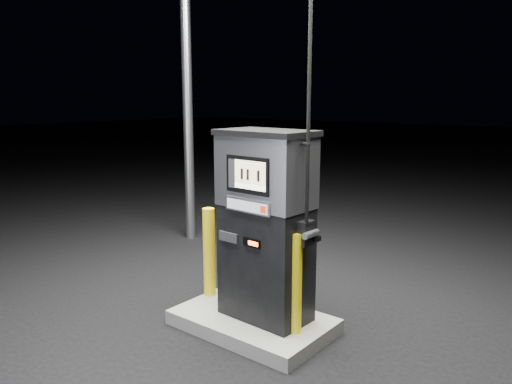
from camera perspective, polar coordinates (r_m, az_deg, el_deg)
The scene contains 5 objects.
ground at distance 5.43m, azimuth -0.37°, elevation -15.31°, with size 80.00×80.00×0.00m, color black.
pump_island at distance 5.40m, azimuth -0.37°, elevation -14.60°, with size 1.60×1.00×0.15m, color slate.
fuel_dispenser at distance 5.00m, azimuth 1.15°, elevation -3.67°, with size 1.07×0.61×4.00m.
bollard_left at distance 5.73m, azimuth -5.38°, elevation -6.84°, with size 0.14×0.14×1.02m, color yellow.
bollard_right at distance 4.84m, azimuth 4.49°, elevation -10.35°, with size 0.13×0.13×0.99m, color yellow.
Camera 1 is at (3.07, -3.78, 2.39)m, focal length 35.00 mm.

